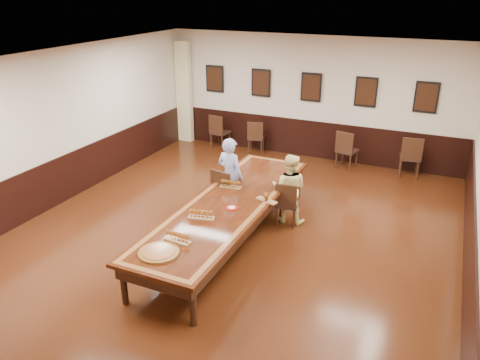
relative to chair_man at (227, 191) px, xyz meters
The scene contains 23 objects.
floor 1.17m from the chair_man, 62.62° to the right, with size 8.00×10.00×0.02m, color black.
ceiling 2.91m from the chair_man, 62.62° to the right, with size 8.00×10.00×0.02m, color white.
wall_back 4.25m from the chair_man, 83.24° to the left, with size 8.00×0.02×3.20m, color beige.
wall_left 3.81m from the chair_man, 165.17° to the right, with size 0.02×10.00×3.20m, color beige.
chair_man is the anchor object (origin of this frame).
chair_woman 1.25m from the chair_man, ahead, with size 0.42×0.46×0.90m, color black, non-canonical shape.
spare_chair_a 4.21m from the chair_man, 118.63° to the left, with size 0.46×0.50×0.98m, color black, non-canonical shape.
spare_chair_b 3.86m from the chair_man, 103.87° to the left, with size 0.43×0.47×0.92m, color black, non-canonical shape.
spare_chair_c 3.96m from the chair_man, 65.61° to the left, with size 0.46×0.51×0.99m, color black, non-canonical shape.
spare_chair_d 4.85m from the chair_man, 49.55° to the left, with size 0.48×0.53×1.03m, color black, non-canonical shape.
person_man 0.32m from the chair_man, 78.93° to the left, with size 0.58×0.38×1.60m, color #4D66C2.
person_woman 1.27m from the chair_man, ahead, with size 0.70×0.54×1.40m, color #F4E698.
pink_phone 1.27m from the chair_man, 29.71° to the right, with size 0.07×0.14×0.01m, color #E24B7C.
curtain 5.16m from the chair_man, 130.05° to the left, with size 0.45×0.18×2.90m, color beige.
wainscoting 1.05m from the chair_man, 62.62° to the right, with size 8.00×10.00×1.00m.
conference_table 1.06m from the chair_man, 62.62° to the right, with size 1.40×5.00×0.76m.
posters 4.27m from the chair_man, 83.12° to the left, with size 6.14×0.04×0.74m.
flight_a 0.51m from the chair_man, 53.84° to the right, with size 0.43×0.17×0.16m.
flight_b 1.27m from the chair_man, 28.76° to the right, with size 0.43×0.24×0.15m.
flight_c 1.74m from the chair_man, 78.67° to the right, with size 0.46×0.23×0.16m.
flight_d 2.53m from the chair_man, 81.57° to the right, with size 0.45×0.17×0.17m.
red_plate_grp 1.32m from the chair_man, 60.45° to the right, with size 0.21×0.21×0.03m.
carved_platter 2.93m from the chair_man, 83.89° to the right, with size 0.69×0.69×0.05m.
Camera 1 is at (3.32, -6.79, 4.38)m, focal length 35.00 mm.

